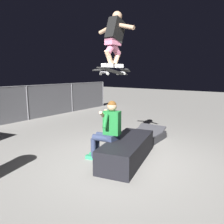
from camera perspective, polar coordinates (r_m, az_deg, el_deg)
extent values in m
plane|color=gray|center=(4.86, 2.39, -12.47)|extent=(40.00, 40.00, 0.00)
cube|color=black|center=(4.78, 4.03, -9.85)|extent=(2.00, 1.13, 0.47)
cube|color=#2D3856|center=(4.66, 0.00, -6.55)|extent=(0.32, 0.20, 0.12)
cube|color=#1E7233|center=(4.58, 0.00, -2.83)|extent=(0.28, 0.38, 0.50)
sphere|color=tan|center=(4.51, 0.00, 1.50)|extent=(0.20, 0.20, 0.20)
sphere|color=brown|center=(4.51, 0.00, 1.75)|extent=(0.19, 0.19, 0.19)
cylinder|color=#1E7233|center=(4.41, -1.72, -2.36)|extent=(0.20, 0.12, 0.29)
cylinder|color=tan|center=(4.50, -2.47, -0.80)|extent=(0.25, 0.13, 0.19)
cylinder|color=#1E7233|center=(4.77, 0.25, -1.39)|extent=(0.20, 0.12, 0.29)
cylinder|color=tan|center=(4.71, -1.24, -0.29)|extent=(0.25, 0.13, 0.19)
cylinder|color=#2D3856|center=(4.66, -2.71, -6.80)|extent=(0.23, 0.42, 0.14)
cylinder|color=#2D3856|center=(4.83, -4.87, -9.42)|extent=(0.11, 0.11, 0.43)
cube|color=#2D9E66|center=(4.92, -5.36, -11.70)|extent=(0.16, 0.28, 0.08)
cylinder|color=#2D3856|center=(4.82, -1.80, -6.23)|extent=(0.23, 0.42, 0.14)
cylinder|color=#2D3856|center=(4.98, -3.91, -8.79)|extent=(0.11, 0.11, 0.43)
cube|color=#2D9E66|center=(5.07, -4.39, -11.01)|extent=(0.16, 0.28, 0.08)
cube|color=black|center=(4.58, 0.23, 10.61)|extent=(0.80, 0.22, 0.16)
cube|color=black|center=(4.94, 3.50, 10.79)|extent=(0.12, 0.20, 0.07)
cube|color=black|center=(4.23, -3.58, 10.90)|extent=(0.13, 0.20, 0.04)
cube|color=#99999E|center=(4.80, 2.32, 10.28)|extent=(0.07, 0.16, 0.04)
cylinder|color=white|center=(4.85, 1.44, 9.99)|extent=(0.05, 0.03, 0.05)
cylinder|color=white|center=(4.75, 3.21, 9.97)|extent=(0.05, 0.03, 0.05)
cube|color=#99999E|center=(4.36, -2.06, 10.29)|extent=(0.07, 0.16, 0.04)
cylinder|color=white|center=(4.42, -2.97, 9.96)|extent=(0.05, 0.03, 0.05)
cylinder|color=white|center=(4.30, -1.13, 9.97)|extent=(0.05, 0.03, 0.05)
cube|color=white|center=(4.72, 1.61, 11.92)|extent=(0.26, 0.11, 0.08)
cube|color=white|center=(4.44, -1.22, 12.04)|extent=(0.26, 0.11, 0.08)
cylinder|color=tan|center=(4.69, 1.21, 13.90)|extent=(0.24, 0.11, 0.31)
cylinder|color=#98546B|center=(4.65, 0.67, 16.41)|extent=(0.34, 0.14, 0.33)
cylinder|color=tan|center=(4.49, -0.78, 14.06)|extent=(0.24, 0.11, 0.31)
cylinder|color=#98546B|center=(4.56, -0.20, 16.52)|extent=(0.34, 0.14, 0.33)
cube|color=#98546B|center=(4.62, 0.24, 17.70)|extent=(0.31, 0.21, 0.12)
cube|color=black|center=(4.72, 0.88, 20.49)|extent=(0.46, 0.23, 0.52)
sphere|color=tan|center=(4.82, 1.36, 23.66)|extent=(0.20, 0.20, 0.20)
cylinder|color=tan|center=(4.88, -1.17, 20.86)|extent=(0.09, 0.45, 0.19)
cylinder|color=tan|center=(4.62, 3.38, 21.46)|extent=(0.09, 0.45, 0.19)
cube|color=#38383D|center=(6.40, 9.01, -6.69)|extent=(0.96, 0.82, 0.06)
cube|color=#38383D|center=(6.37, 9.03, -5.93)|extent=(0.93, 0.82, 0.44)
cube|color=#38383D|center=(6.56, 5.92, -5.48)|extent=(0.85, 0.05, 0.21)
cube|color=#38383D|center=(6.21, 12.33, -6.57)|extent=(0.85, 0.05, 0.21)
cylinder|color=slate|center=(9.33, -21.21, 2.17)|extent=(0.05, 0.05, 1.37)
cylinder|color=slate|center=(10.79, -10.40, 3.68)|extent=(0.05, 0.05, 1.37)
cylinder|color=slate|center=(12.54, -2.37, 4.72)|extent=(0.05, 0.05, 1.37)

